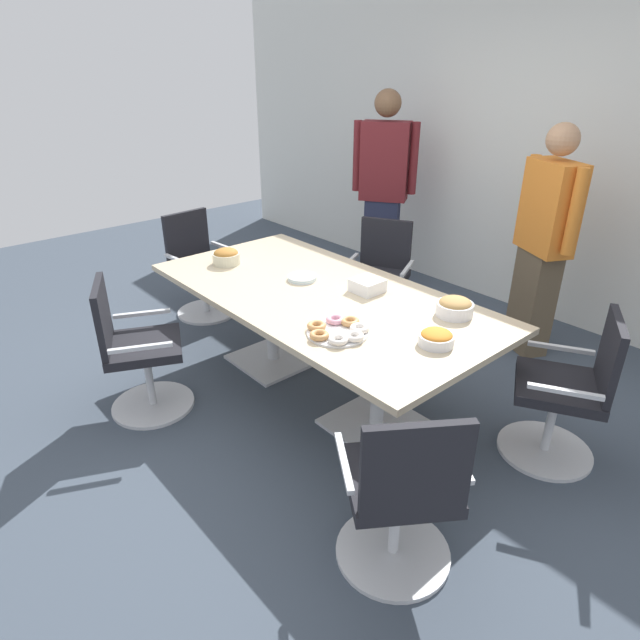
{
  "coord_description": "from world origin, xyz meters",
  "views": [
    {
      "loc": [
        2.41,
        -2.1,
        2.11
      ],
      "look_at": [
        0.0,
        0.0,
        0.55
      ],
      "focal_mm": 30.03,
      "sensor_mm": 36.0,
      "label": 1
    }
  ],
  "objects": [
    {
      "name": "donut_platter",
      "position": [
        0.51,
        -0.31,
        0.77
      ],
      "size": [
        0.34,
        0.35,
        0.04
      ],
      "color": "white",
      "rests_on": "conference_table"
    },
    {
      "name": "office_chair_0",
      "position": [
        -1.7,
        0.05,
        0.41
      ],
      "size": [
        0.59,
        0.59,
        0.91
      ],
      "rotation": [
        0.0,
        0.0,
        -1.48
      ],
      "color": "silver",
      "rests_on": "ground"
    },
    {
      "name": "ground_plane",
      "position": [
        0.0,
        0.0,
        -0.01
      ],
      "size": [
        10.0,
        10.0,
        0.01
      ],
      "primitive_type": "cube",
      "color": "#3D4754"
    },
    {
      "name": "office_chair_1",
      "position": [
        -0.61,
        -1.03,
        0.41
      ],
      "size": [
        0.72,
        0.72,
        0.91
      ],
      "rotation": [
        0.0,
        0.0,
        -0.44
      ],
      "color": "silver",
      "rests_on": "ground"
    },
    {
      "name": "snack_bowl_chips_orange",
      "position": [
        0.94,
        0.0,
        0.79
      ],
      "size": [
        0.19,
        0.19,
        0.08
      ],
      "color": "white",
      "rests_on": "conference_table"
    },
    {
      "name": "office_chair_3",
      "position": [
        1.43,
        0.6,
        0.41
      ],
      "size": [
        0.74,
        0.74,
        0.91
      ],
      "rotation": [
        0.0,
        0.0,
        -4.2
      ],
      "color": "silver",
      "rests_on": "ground"
    },
    {
      "name": "person_standing_1",
      "position": [
        0.63,
        1.65,
        0.9
      ],
      "size": [
        0.58,
        0.4,
        1.73
      ],
      "rotation": [
        0.0,
        0.0,
        -3.62
      ],
      "color": "brown",
      "rests_on": "ground"
    },
    {
      "name": "plate_stack",
      "position": [
        -0.25,
        0.05,
        0.77
      ],
      "size": [
        0.2,
        0.2,
        0.03
      ],
      "color": "white",
      "rests_on": "conference_table"
    },
    {
      "name": "snack_bowl_cookies",
      "position": [
        0.78,
        0.37,
        0.8
      ],
      "size": [
        0.22,
        0.22,
        0.11
      ],
      "color": "white",
      "rests_on": "conference_table"
    },
    {
      "name": "office_chair_2",
      "position": [
        1.33,
        -0.69,
        0.41
      ],
      "size": [
        0.75,
        0.75,
        0.91
      ],
      "rotation": [
        0.0,
        0.0,
        0.97
      ],
      "color": "silver",
      "rests_on": "ground"
    },
    {
      "name": "napkin_pile",
      "position": [
        0.19,
        0.24,
        0.79
      ],
      "size": [
        0.18,
        0.18,
        0.09
      ],
      "primitive_type": "cube",
      "color": "white",
      "rests_on": "conference_table"
    },
    {
      "name": "snack_bowl_pretzels",
      "position": [
        -0.86,
        -0.17,
        0.81
      ],
      "size": [
        0.2,
        0.2,
        0.12
      ],
      "color": "beige",
      "rests_on": "conference_table"
    },
    {
      "name": "back_wall",
      "position": [
        0.0,
        2.4,
        1.4
      ],
      "size": [
        8.0,
        0.1,
        2.8
      ],
      "primitive_type": "cube",
      "color": "silver",
      "rests_on": "ground"
    },
    {
      "name": "conference_table",
      "position": [
        0.0,
        0.0,
        0.63
      ],
      "size": [
        2.4,
        1.2,
        0.75
      ],
      "color": "#CCB793",
      "rests_on": "ground"
    },
    {
      "name": "office_chair_4",
      "position": [
        -0.45,
        1.06,
        0.41
      ],
      "size": [
        0.73,
        0.73,
        0.91
      ],
      "rotation": [
        0.0,
        0.0,
        -2.67
      ],
      "color": "silver",
      "rests_on": "ground"
    },
    {
      "name": "person_standing_0",
      "position": [
        -1.06,
        1.73,
        0.99
      ],
      "size": [
        0.56,
        0.42,
        1.88
      ],
      "rotation": [
        0.0,
        0.0,
        -2.57
      ],
      "color": "#232842",
      "rests_on": "ground"
    }
  ]
}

